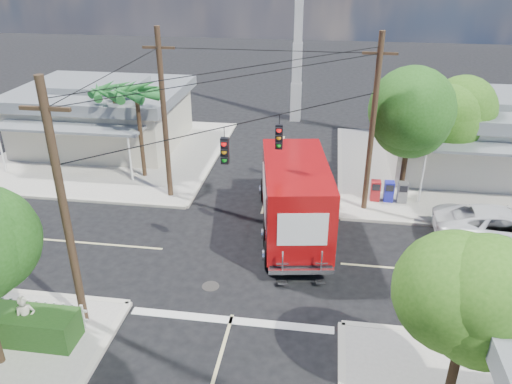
# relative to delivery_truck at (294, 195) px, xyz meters

# --- Properties ---
(ground) EXTENTS (120.00, 120.00, 0.00)m
(ground) POSITION_rel_delivery_truck_xyz_m (-1.70, -2.47, -1.96)
(ground) COLOR black
(ground) RESTS_ON ground
(sidewalk_ne) EXTENTS (14.12, 14.12, 0.14)m
(sidewalk_ne) POSITION_rel_delivery_truck_xyz_m (9.18, 8.41, -1.89)
(sidewalk_ne) COLOR #A7A197
(sidewalk_ne) RESTS_ON ground
(sidewalk_nw) EXTENTS (14.12, 14.12, 0.14)m
(sidewalk_nw) POSITION_rel_delivery_truck_xyz_m (-12.58, 8.41, -1.89)
(sidewalk_nw) COLOR #A7A197
(sidewalk_nw) RESTS_ON ground
(road_markings) EXTENTS (32.00, 32.00, 0.01)m
(road_markings) POSITION_rel_delivery_truck_xyz_m (-1.70, -3.94, -1.95)
(road_markings) COLOR beige
(road_markings) RESTS_ON ground
(building_ne) EXTENTS (11.80, 10.20, 4.50)m
(building_ne) POSITION_rel_delivery_truck_xyz_m (10.80, 9.50, 0.36)
(building_ne) COLOR beige
(building_ne) RESTS_ON sidewalk_ne
(building_nw) EXTENTS (10.80, 10.20, 4.30)m
(building_nw) POSITION_rel_delivery_truck_xyz_m (-13.70, 10.00, 0.26)
(building_nw) COLOR beige
(building_nw) RESTS_ON sidewalk_nw
(radio_tower) EXTENTS (0.80, 0.80, 17.00)m
(radio_tower) POSITION_rel_delivery_truck_xyz_m (-1.20, 17.53, 3.69)
(radio_tower) COLOR silver
(radio_tower) RESTS_ON ground
(tree_ne_front) EXTENTS (4.21, 4.14, 6.66)m
(tree_ne_front) POSITION_rel_delivery_truck_xyz_m (5.51, 4.29, 2.81)
(tree_ne_front) COLOR #422D1C
(tree_ne_front) RESTS_ON sidewalk_ne
(tree_ne_back) EXTENTS (3.77, 3.66, 5.82)m
(tree_ne_back) POSITION_rel_delivery_truck_xyz_m (8.11, 6.49, 2.23)
(tree_ne_back) COLOR #422D1C
(tree_ne_back) RESTS_ON sidewalk_ne
(tree_se) EXTENTS (3.67, 3.54, 5.62)m
(tree_se) POSITION_rel_delivery_truck_xyz_m (5.31, -9.71, 2.08)
(tree_se) COLOR #422D1C
(tree_se) RESTS_ON sidewalk_se
(palm_nw_front) EXTENTS (3.01, 3.08, 5.59)m
(palm_nw_front) POSITION_rel_delivery_truck_xyz_m (-9.20, 5.03, 3.09)
(palm_nw_front) COLOR #422D1C
(palm_nw_front) RESTS_ON sidewalk_nw
(palm_nw_back) EXTENTS (3.01, 3.08, 5.19)m
(palm_nw_back) POSITION_rel_delivery_truck_xyz_m (-11.20, 6.53, 2.71)
(palm_nw_back) COLOR #422D1C
(palm_nw_back) RESTS_ON sidewalk_nw
(utility_poles) EXTENTS (12.00, 10.68, 9.00)m
(utility_poles) POSITION_rel_delivery_truck_xyz_m (-3.29, -0.86, 2.72)
(utility_poles) COLOR #473321
(utility_poles) RESTS_ON ground
(picket_fence) EXTENTS (5.94, 0.06, 1.00)m
(picket_fence) POSITION_rel_delivery_truck_xyz_m (-9.50, -8.07, -1.28)
(picket_fence) COLOR silver
(picket_fence) RESTS_ON sidewalk_sw
(vending_boxes) EXTENTS (1.90, 0.50, 1.10)m
(vending_boxes) POSITION_rel_delivery_truck_xyz_m (4.80, 3.73, -1.27)
(vending_boxes) COLOR #A8181D
(vending_boxes) RESTS_ON sidewalk_ne
(delivery_truck) EXTENTS (4.07, 9.20, 3.85)m
(delivery_truck) POSITION_rel_delivery_truck_xyz_m (0.00, 0.00, 0.00)
(delivery_truck) COLOR black
(delivery_truck) RESTS_ON ground
(parked_car) EXTENTS (6.04, 2.92, 1.66)m
(parked_car) POSITION_rel_delivery_truck_xyz_m (9.52, 0.36, -1.13)
(parked_car) COLOR silver
(parked_car) RESTS_ON ground
(pedestrian) EXTENTS (0.76, 0.67, 1.76)m
(pedestrian) POSITION_rel_delivery_truck_xyz_m (-8.26, -8.89, -0.94)
(pedestrian) COLOR beige
(pedestrian) RESTS_ON sidewalk_sw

